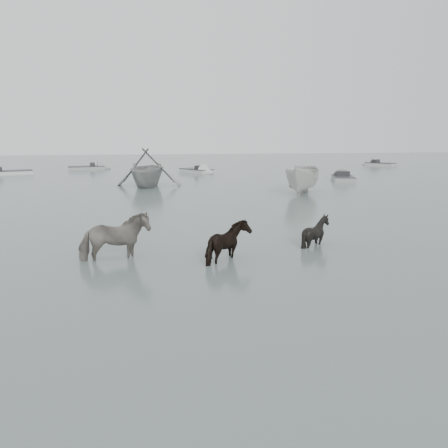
# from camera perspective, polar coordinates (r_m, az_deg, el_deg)

# --- Properties ---
(ground) EXTENTS (140.00, 140.00, 0.00)m
(ground) POSITION_cam_1_polar(r_m,az_deg,el_deg) (12.99, 3.40, -5.31)
(ground) COLOR #4F5E5B
(ground) RESTS_ON ground
(pony_pinto) EXTENTS (2.26, 1.39, 1.78)m
(pony_pinto) POSITION_cam_1_polar(r_m,az_deg,el_deg) (13.65, -14.17, -0.95)
(pony_pinto) COLOR black
(pony_pinto) RESTS_ON ground
(pony_dark) EXTENTS (1.63, 1.76, 1.45)m
(pony_dark) POSITION_cam_1_polar(r_m,az_deg,el_deg) (13.15, 0.69, -1.80)
(pony_dark) COLOR black
(pony_dark) RESTS_ON ground
(pony_black) EXTENTS (1.34, 1.21, 1.38)m
(pony_black) POSITION_cam_1_polar(r_m,az_deg,el_deg) (15.41, 11.92, -0.17)
(pony_black) COLOR black
(pony_black) RESTS_ON ground
(rowboat_trail) EXTENTS (5.64, 6.26, 2.92)m
(rowboat_trail) POSITION_cam_1_polar(r_m,az_deg,el_deg) (32.33, -9.98, 7.43)
(rowboat_trail) COLOR gray
(rowboat_trail) RESTS_ON ground
(boat_small) EXTENTS (4.05, 5.29, 1.93)m
(boat_small) POSITION_cam_1_polar(r_m,az_deg,el_deg) (28.60, 10.30, 5.88)
(boat_small) COLOR beige
(boat_small) RESTS_ON ground
(skiff_port) EXTENTS (2.77, 4.56, 0.75)m
(skiff_port) POSITION_cam_1_polar(r_m,az_deg,el_deg) (37.01, 15.30, 6.03)
(skiff_port) COLOR gray
(skiff_port) RESTS_ON ground
(skiff_outer) EXTENTS (6.10, 3.54, 0.75)m
(skiff_outer) POSITION_cam_1_polar(r_m,az_deg,el_deg) (45.92, -26.43, 6.27)
(skiff_outer) COLOR silver
(skiff_outer) RESTS_ON ground
(skiff_mid) EXTENTS (4.09, 4.79, 0.75)m
(skiff_mid) POSITION_cam_1_polar(r_m,az_deg,el_deg) (43.25, -3.61, 7.20)
(skiff_mid) COLOR #B0B3B0
(skiff_mid) RESTS_ON ground
(skiff_star) EXTENTS (4.11, 4.58, 0.75)m
(skiff_star) POSITION_cam_1_polar(r_m,az_deg,el_deg) (55.41, 19.76, 7.54)
(skiff_star) COLOR #AAAAA5
(skiff_star) RESTS_ON ground
(skiff_far) EXTENTS (5.34, 2.46, 0.75)m
(skiff_far) POSITION_cam_1_polar(r_m,az_deg,el_deg) (49.07, -17.54, 7.22)
(skiff_far) COLOR gray
(skiff_far) RESTS_ON ground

